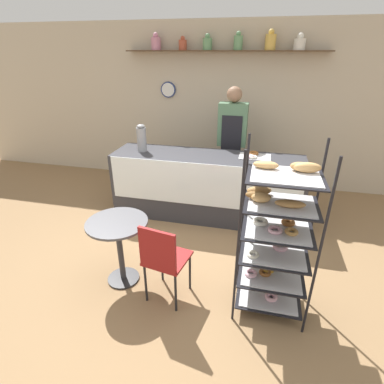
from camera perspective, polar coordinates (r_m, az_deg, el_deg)
name	(u,v)px	position (r m, az deg, el deg)	size (l,w,h in m)	color
ground_plane	(182,275)	(3.43, -1.95, -15.58)	(14.00, 14.00, 0.00)	olive
back_wall	(223,106)	(5.40, 5.89, 15.97)	(10.00, 0.30, 2.70)	beige
display_counter	(206,186)	(4.33, 2.76, 1.09)	(2.66, 0.69, 0.94)	#333338
pastry_rack	(276,235)	(2.70, 15.63, -7.81)	(0.64, 0.48, 1.62)	black
person_worker	(232,141)	(4.69, 7.58, 9.57)	(0.43, 0.23, 1.79)	#282833
cafe_table	(119,237)	(3.15, -13.81, -8.41)	(0.61, 0.61, 0.72)	#262628
cafe_chair	(163,257)	(2.83, -5.56, -12.16)	(0.44, 0.44, 0.86)	black
coffee_carafe	(142,138)	(4.35, -9.59, 10.07)	(0.13, 0.13, 0.38)	gray
donut_tray_counter	(253,156)	(4.17, 11.53, 6.79)	(0.42, 0.30, 0.05)	silver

